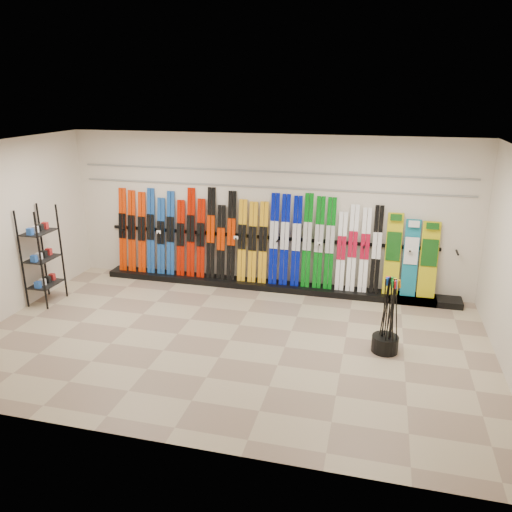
# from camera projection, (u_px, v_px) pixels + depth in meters

# --- Properties ---
(floor) EXTENTS (8.00, 8.00, 0.00)m
(floor) POSITION_uv_depth(u_px,v_px,m) (230.00, 340.00, 7.90)
(floor) COLOR gray
(floor) RESTS_ON ground
(back_wall) EXTENTS (8.00, 0.00, 8.00)m
(back_wall) POSITION_uv_depth(u_px,v_px,m) (266.00, 212.00, 9.73)
(back_wall) COLOR beige
(back_wall) RESTS_ON floor
(left_wall) EXTENTS (0.00, 5.00, 5.00)m
(left_wall) POSITION_uv_depth(u_px,v_px,m) (0.00, 232.00, 8.35)
(left_wall) COLOR beige
(left_wall) RESTS_ON floor
(ceiling) EXTENTS (8.00, 8.00, 0.00)m
(ceiling) POSITION_uv_depth(u_px,v_px,m) (226.00, 148.00, 6.95)
(ceiling) COLOR silver
(ceiling) RESTS_ON back_wall
(ski_rack_base) EXTENTS (8.00, 0.40, 0.12)m
(ski_rack_base) POSITION_uv_depth(u_px,v_px,m) (274.00, 286.00, 9.93)
(ski_rack_base) COLOR black
(ski_rack_base) RESTS_ON floor
(skis) EXTENTS (5.37, 0.28, 1.83)m
(skis) POSITION_uv_depth(u_px,v_px,m) (242.00, 239.00, 9.86)
(skis) COLOR red
(skis) RESTS_ON ski_rack_base
(snowboards) EXTENTS (0.94, 0.24, 1.53)m
(snowboards) POSITION_uv_depth(u_px,v_px,m) (411.00, 257.00, 9.16)
(snowboards) COLOR gold
(snowboards) RESTS_ON ski_rack_base
(accessory_rack) EXTENTS (0.40, 0.60, 1.80)m
(accessory_rack) POSITION_uv_depth(u_px,v_px,m) (42.00, 256.00, 9.07)
(accessory_rack) COLOR black
(accessory_rack) RESTS_ON floor
(pole_bin) EXTENTS (0.40, 0.40, 0.25)m
(pole_bin) POSITION_uv_depth(u_px,v_px,m) (385.00, 344.00, 7.53)
(pole_bin) COLOR black
(pole_bin) RESTS_ON floor
(ski_poles) EXTENTS (0.30, 0.28, 1.18)m
(ski_poles) POSITION_uv_depth(u_px,v_px,m) (389.00, 316.00, 7.34)
(ski_poles) COLOR black
(ski_poles) RESTS_ON pole_bin
(slatwall_rail_0) EXTENTS (7.60, 0.02, 0.03)m
(slatwall_rail_0) POSITION_uv_depth(u_px,v_px,m) (266.00, 187.00, 9.55)
(slatwall_rail_0) COLOR gray
(slatwall_rail_0) RESTS_ON back_wall
(slatwall_rail_1) EXTENTS (7.60, 0.02, 0.03)m
(slatwall_rail_1) POSITION_uv_depth(u_px,v_px,m) (266.00, 171.00, 9.45)
(slatwall_rail_1) COLOR gray
(slatwall_rail_1) RESTS_ON back_wall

